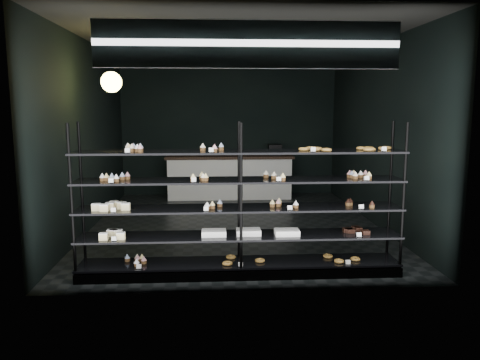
{
  "coord_description": "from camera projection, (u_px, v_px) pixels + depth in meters",
  "views": [
    {
      "loc": [
        -0.4,
        -8.08,
        2.1
      ],
      "look_at": [
        -0.03,
        -1.9,
        1.12
      ],
      "focal_mm": 35.0,
      "sensor_mm": 36.0,
      "label": 1
    }
  ],
  "objects": [
    {
      "name": "room",
      "position": [
        235.0,
        135.0,
        8.07
      ],
      "size": [
        5.01,
        6.01,
        3.2
      ],
      "color": "black",
      "rests_on": "ground"
    },
    {
      "name": "display_shelf",
      "position": [
        238.0,
        226.0,
        5.8
      ],
      "size": [
        4.0,
        0.5,
        1.91
      ],
      "color": "black",
      "rests_on": "room"
    },
    {
      "name": "signage",
      "position": [
        248.0,
        45.0,
        5.01
      ],
      "size": [
        3.3,
        0.05,
        0.5
      ],
      "color": "#0B1939",
      "rests_on": "room"
    },
    {
      "name": "pendant_lamp",
      "position": [
        111.0,
        82.0,
        6.95
      ],
      "size": [
        0.31,
        0.31,
        0.88
      ],
      "color": "black",
      "rests_on": "room"
    },
    {
      "name": "service_counter",
      "position": [
        230.0,
        176.0,
        10.71
      ],
      "size": [
        2.89,
        0.65,
        1.23
      ],
      "color": "silver",
      "rests_on": "room"
    }
  ]
}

